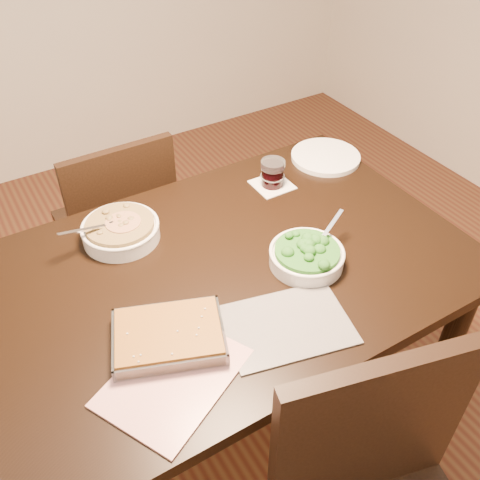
# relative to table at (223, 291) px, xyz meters

# --- Properties ---
(ground) EXTENTS (4.00, 4.00, 0.00)m
(ground) POSITION_rel_table_xyz_m (0.00, 0.00, -0.65)
(ground) COLOR #441E13
(ground) RESTS_ON ground
(table) EXTENTS (1.40, 0.90, 0.75)m
(table) POSITION_rel_table_xyz_m (0.00, 0.00, 0.00)
(table) COLOR black
(table) RESTS_ON ground
(magazine_a) EXTENTS (0.39, 0.35, 0.01)m
(magazine_a) POSITION_rel_table_xyz_m (-0.28, -0.26, 0.10)
(magazine_a) COLOR #BA353E
(magazine_a) RESTS_ON table
(magazine_b) EXTENTS (0.35, 0.29, 0.01)m
(magazine_b) POSITION_rel_table_xyz_m (0.03, -0.27, 0.10)
(magazine_b) COLOR #26262E
(magazine_b) RESTS_ON table
(coaster) EXTENTS (0.12, 0.12, 0.00)m
(coaster) POSITION_rel_table_xyz_m (0.34, 0.26, 0.10)
(coaster) COLOR white
(coaster) RESTS_ON table
(stew_bowl) EXTENTS (0.25, 0.23, 0.09)m
(stew_bowl) POSITION_rel_table_xyz_m (-0.19, 0.26, 0.13)
(stew_bowl) COLOR white
(stew_bowl) RESTS_ON table
(broccoli_bowl) EXTENTS (0.23, 0.21, 0.08)m
(broccoli_bowl) POSITION_rel_table_xyz_m (0.21, -0.11, 0.12)
(broccoli_bowl) COLOR white
(broccoli_bowl) RESTS_ON table
(baking_dish) EXTENTS (0.31, 0.27, 0.05)m
(baking_dish) POSITION_rel_table_xyz_m (-0.24, -0.17, 0.12)
(baking_dish) COLOR silver
(baking_dish) RESTS_ON table
(wine_tumbler) EXTENTS (0.08, 0.08, 0.09)m
(wine_tumbler) POSITION_rel_table_xyz_m (0.34, 0.26, 0.15)
(wine_tumbler) COLOR black
(wine_tumbler) RESTS_ON coaster
(dinner_plate) EXTENTS (0.25, 0.25, 0.02)m
(dinner_plate) POSITION_rel_table_xyz_m (0.60, 0.30, 0.10)
(dinner_plate) COLOR white
(dinner_plate) RESTS_ON table
(chair_far) EXTENTS (0.41, 0.41, 0.86)m
(chair_far) POSITION_rel_table_xyz_m (-0.08, 0.68, -0.17)
(chair_far) COLOR black
(chair_far) RESTS_ON ground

